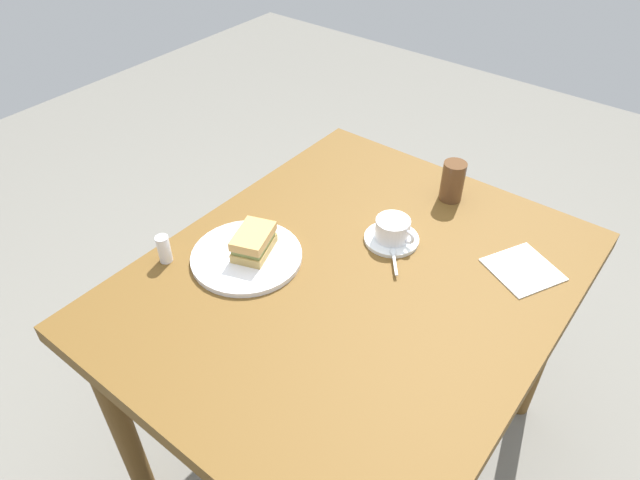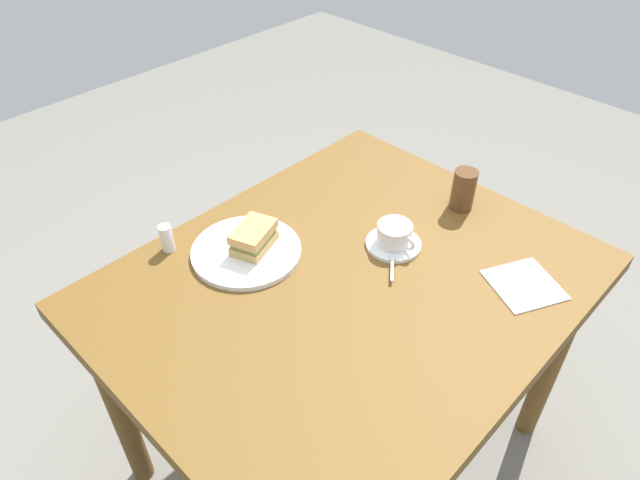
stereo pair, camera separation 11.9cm
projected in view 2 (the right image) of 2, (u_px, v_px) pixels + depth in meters
name	position (u px, v px, depth m)	size (l,w,h in m)	color
ground_plane	(341.00, 449.00, 1.86)	(6.00, 6.00, 0.00)	slate
dining_table	(347.00, 306.00, 1.43)	(1.12, 0.92, 0.76)	brown
sandwich_plate	(246.00, 251.00, 1.43)	(0.28, 0.28, 0.01)	white
sandwich_front	(254.00, 237.00, 1.41)	(0.14, 0.11, 0.06)	tan
coffee_saucer	(392.00, 243.00, 1.46)	(0.14, 0.14, 0.01)	white
coffee_cup	(394.00, 233.00, 1.43)	(0.09, 0.11, 0.06)	white
spoon	(392.00, 262.00, 1.39)	(0.08, 0.07, 0.01)	silver
napkin	(524.00, 285.00, 1.35)	(0.15, 0.15, 0.00)	white
salt_shaker	(167.00, 238.00, 1.42)	(0.03, 0.03, 0.07)	silver
drinking_glass	(463.00, 190.00, 1.55)	(0.06, 0.06, 0.11)	brown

